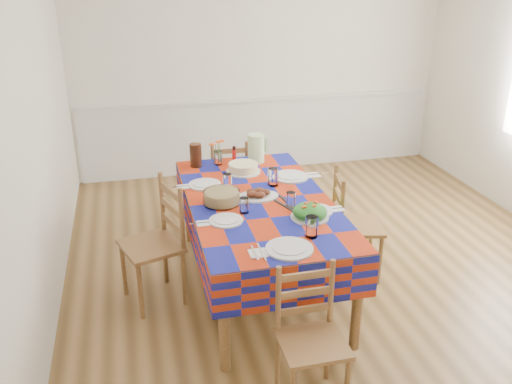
% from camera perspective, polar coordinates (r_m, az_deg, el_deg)
% --- Properties ---
extents(room, '(4.58, 5.08, 2.78)m').
position_cam_1_polar(room, '(4.31, 8.76, 8.02)').
color(room, brown).
rests_on(room, ground).
extents(wainscot, '(4.41, 0.06, 0.92)m').
position_cam_1_polar(wainscot, '(6.82, 0.58, 6.38)').
color(wainscot, silver).
rests_on(wainscot, room).
extents(dining_table, '(1.07, 1.99, 0.78)m').
position_cam_1_polar(dining_table, '(4.18, 0.31, -1.84)').
color(dining_table, brown).
rests_on(dining_table, room).
extents(setting_near_head, '(0.49, 0.33, 0.15)m').
position_cam_1_polar(setting_near_head, '(3.49, 4.29, -5.12)').
color(setting_near_head, silver).
rests_on(setting_near_head, dining_table).
extents(setting_left_near, '(0.44, 0.26, 0.12)m').
position_cam_1_polar(setting_left_near, '(3.84, -2.56, -2.42)').
color(setting_left_near, silver).
rests_on(setting_left_near, dining_table).
extents(setting_left_far, '(0.48, 0.29, 0.13)m').
position_cam_1_polar(setting_left_far, '(4.38, -4.65, 0.91)').
color(setting_left_far, silver).
rests_on(setting_left_far, dining_table).
extents(setting_right_near, '(0.47, 0.27, 0.12)m').
position_cam_1_polar(setting_right_near, '(3.98, 5.43, -1.53)').
color(setting_right_near, silver).
rests_on(setting_right_near, dining_table).
extents(setting_right_far, '(0.57, 0.33, 0.15)m').
position_cam_1_polar(setting_right_far, '(4.50, 3.09, 1.63)').
color(setting_right_far, silver).
rests_on(setting_right_far, dining_table).
extents(meat_platter, '(0.32, 0.23, 0.06)m').
position_cam_1_polar(meat_platter, '(4.17, 0.19, -0.26)').
color(meat_platter, silver).
rests_on(meat_platter, dining_table).
extents(salad_platter, '(0.27, 0.27, 0.11)m').
position_cam_1_polar(salad_platter, '(3.85, 5.69, -2.14)').
color(salad_platter, silver).
rests_on(salad_platter, dining_table).
extents(pasta_bowl, '(0.28, 0.28, 0.10)m').
position_cam_1_polar(pasta_bowl, '(4.07, -3.65, -0.55)').
color(pasta_bowl, white).
rests_on(pasta_bowl, dining_table).
extents(cake, '(0.30, 0.30, 0.08)m').
position_cam_1_polar(cake, '(4.66, -1.36, 2.53)').
color(cake, silver).
rests_on(cake, dining_table).
extents(serving_utensils, '(0.14, 0.32, 0.01)m').
position_cam_1_polar(serving_utensils, '(4.08, 2.98, -1.17)').
color(serving_utensils, black).
rests_on(serving_utensils, dining_table).
extents(flower_vase, '(0.15, 0.12, 0.24)m').
position_cam_1_polar(flower_vase, '(4.84, -4.04, 3.98)').
color(flower_vase, white).
rests_on(flower_vase, dining_table).
extents(hot_sauce, '(0.04, 0.04, 0.16)m').
position_cam_1_polar(hot_sauce, '(4.88, -2.31, 3.95)').
color(hot_sauce, red).
rests_on(hot_sauce, dining_table).
extents(green_pitcher, '(0.15, 0.15, 0.26)m').
position_cam_1_polar(green_pitcher, '(4.89, 0.01, 4.63)').
color(green_pitcher, '#C2ECA6').
rests_on(green_pitcher, dining_table).
extents(tea_pitcher, '(0.10, 0.10, 0.21)m').
position_cam_1_polar(tea_pitcher, '(4.81, -6.36, 3.87)').
color(tea_pitcher, black).
rests_on(tea_pitcher, dining_table).
extents(name_card, '(0.07, 0.02, 0.02)m').
position_cam_1_polar(name_card, '(3.34, 4.42, -6.96)').
color(name_card, silver).
rests_on(name_card, dining_table).
extents(chair_near, '(0.38, 0.36, 0.86)m').
position_cam_1_polar(chair_near, '(3.29, 5.74, -15.13)').
color(chair_near, brown).
rests_on(chair_near, room).
extents(chair_far, '(0.40, 0.39, 0.87)m').
position_cam_1_polar(chair_far, '(5.41, -2.90, 1.15)').
color(chair_far, brown).
rests_on(chair_far, room).
extents(chair_left, '(0.52, 0.54, 0.97)m').
position_cam_1_polar(chair_left, '(4.19, -10.41, -5.42)').
color(chair_left, brown).
rests_on(chair_left, room).
extents(chair_right, '(0.46, 0.48, 0.92)m').
position_cam_1_polar(chair_right, '(4.53, 10.13, -3.48)').
color(chair_right, brown).
rests_on(chair_right, room).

